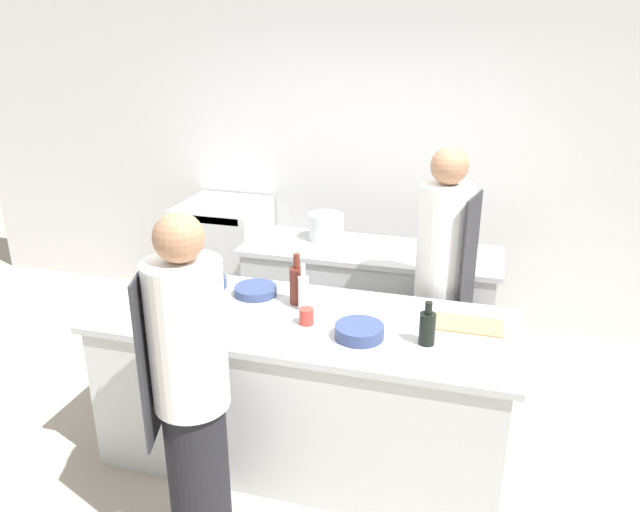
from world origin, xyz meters
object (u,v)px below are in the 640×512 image
object	(u,v)px
chef_at_prep_near	(191,390)
chef_at_stove	(441,285)
bowl_mixing_large	(256,290)
bowl_prep_small	(359,331)
bottle_wine	(200,297)
bowl_ceramic_blue	(209,283)
oven_range	(225,259)
bottle_olive_oil	(297,284)
stockpot	(326,227)
bottle_vinegar	(427,327)
bottle_cooking_oil	(303,291)
cup	(307,316)

from	to	relation	value
chef_at_prep_near	chef_at_stove	xyz separation A→B (m)	(1.02, 1.50, 0.04)
bowl_mixing_large	bowl_prep_small	bearing A→B (deg)	-26.39
bottle_wine	bowl_ceramic_blue	world-z (taller)	bottle_wine
oven_range	bottle_olive_oil	bearing A→B (deg)	-52.46
oven_range	chef_at_stove	world-z (taller)	chef_at_stove
oven_range	stockpot	size ratio (longest dim) A/B	3.79
chef_at_prep_near	bottle_vinegar	size ratio (longest dim) A/B	7.30
oven_range	bottle_olive_oil	world-z (taller)	bottle_olive_oil
bottle_vinegar	bowl_mixing_large	world-z (taller)	bottle_vinegar
bottle_olive_oil	bowl_prep_small	size ratio (longest dim) A/B	1.19
bottle_olive_oil	stockpot	distance (m)	1.18
bottle_olive_oil	bottle_wine	bearing A→B (deg)	-148.70
chef_at_stove	bottle_vinegar	xyz separation A→B (m)	(0.00, -0.82, 0.10)
bowl_ceramic_blue	bottle_vinegar	bearing A→B (deg)	-14.05
bowl_mixing_large	stockpot	xyz separation A→B (m)	(0.14, 1.12, 0.07)
bottle_cooking_oil	bowl_mixing_large	size ratio (longest dim) A/B	1.08
bottle_vinegar	cup	world-z (taller)	bottle_vinegar
chef_at_stove	bowl_mixing_large	xyz separation A→B (m)	(-1.09, -0.48, 0.03)
bottle_cooking_oil	bottle_wine	bearing A→B (deg)	-157.37
bottle_cooking_oil	chef_at_stove	bearing A→B (deg)	38.68
chef_at_prep_near	chef_at_stove	bearing A→B (deg)	-51.18
oven_range	cup	distance (m)	2.27
chef_at_stove	bottle_vinegar	distance (m)	0.82
bottle_olive_oil	bottle_wine	world-z (taller)	bottle_olive_oil
chef_at_stove	bottle_cooking_oil	distance (m)	0.96
bottle_olive_oil	bowl_prep_small	xyz separation A→B (m)	(0.45, -0.32, -0.09)
chef_at_prep_near	bottle_cooking_oil	bearing A→B (deg)	-33.98
bottle_cooking_oil	cup	world-z (taller)	bottle_cooking_oil
bottle_olive_oil	bowl_ceramic_blue	distance (m)	0.62
chef_at_stove	stockpot	size ratio (longest dim) A/B	6.70
chef_at_prep_near	bowl_ceramic_blue	size ratio (longest dim) A/B	7.93
oven_range	bowl_ceramic_blue	bearing A→B (deg)	-68.68
bottle_cooking_oil	bowl_prep_small	distance (m)	0.47
cup	chef_at_prep_near	bearing A→B (deg)	-115.89
bottle_vinegar	bowl_mixing_large	xyz separation A→B (m)	(-1.09, 0.34, -0.07)
chef_at_prep_near	cup	bearing A→B (deg)	-42.76
bottle_wine	stockpot	bearing A→B (deg)	76.86
oven_range	bowl_mixing_large	distance (m)	1.80
bowl_mixing_large	cup	xyz separation A→B (m)	(0.42, -0.29, 0.02)
bottle_vinegar	chef_at_prep_near	bearing A→B (deg)	-146.45
chef_at_stove	bowl_prep_small	size ratio (longest dim) A/B	6.86
oven_range	bowl_ceramic_blue	distance (m)	1.64
oven_range	bottle_wine	bearing A→B (deg)	-69.20
chef_at_prep_near	bottle_wine	size ratio (longest dim) A/B	6.45
chef_at_prep_near	cup	xyz separation A→B (m)	(0.35, 0.72, 0.09)
bowl_ceramic_blue	bowl_mixing_large	bearing A→B (deg)	-3.28
stockpot	bowl_prep_small	bearing A→B (deg)	-68.10
bottle_olive_oil	stockpot	world-z (taller)	bottle_olive_oil
chef_at_stove	bowl_mixing_large	distance (m)	1.19
chef_at_stove	bottle_cooking_oil	bearing A→B (deg)	-38.66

